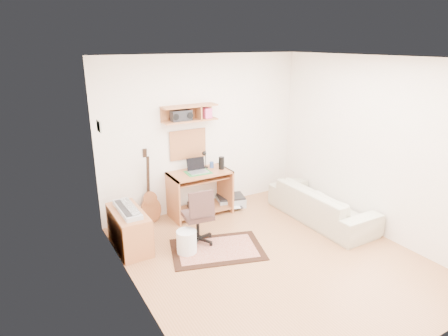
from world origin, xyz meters
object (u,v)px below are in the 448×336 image
printer (231,201)px  sofa (322,199)px  desk (200,193)px  cabinet (129,229)px  task_chair (198,215)px

printer → sofa: 1.58m
desk → sofa: size_ratio=0.53×
printer → cabinet: bearing=-149.8°
desk → task_chair: (-0.47, -0.86, 0.06)m
cabinet → sofa: (2.96, -0.69, 0.09)m
task_chair → cabinet: size_ratio=0.96×
task_chair → sofa: (2.07, -0.32, -0.07)m
task_chair → printer: bearing=46.5°
desk → cabinet: desk is taller
cabinet → task_chair: bearing=-22.7°
cabinet → desk: bearing=19.7°
cabinet → sofa: size_ratio=0.48×
cabinet → printer: 2.05m
task_chair → sofa: bearing=-1.7°
task_chair → printer: size_ratio=1.84×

